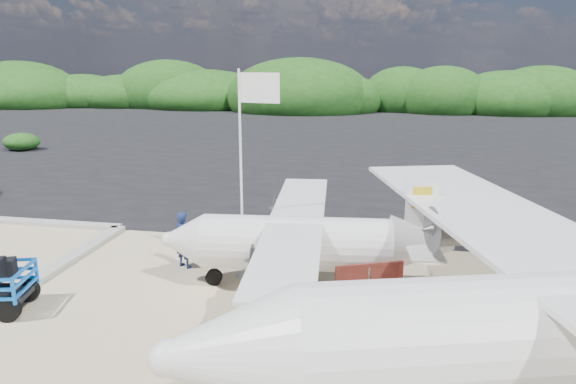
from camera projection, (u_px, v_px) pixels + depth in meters
name	position (u px, v px, depth m)	size (l,w,h in m)	color
ground	(182.00, 298.00, 13.66)	(160.00, 160.00, 0.00)	beige
asphalt_apron	(321.00, 138.00, 42.23)	(90.00, 50.00, 0.04)	#B2B2B2
vegetation_band	(345.00, 110.00, 66.03)	(124.00, 8.00, 4.40)	#B2B2B2
flagpole	(243.00, 276.00, 15.09)	(1.19, 0.49, 5.94)	white
signboard	(367.00, 319.00, 12.56)	(1.81, 0.17, 1.49)	maroon
crew_a	(184.00, 240.00, 15.53)	(0.64, 0.42, 1.77)	navy
crew_b	(306.00, 216.00, 17.78)	(0.87, 0.68, 1.80)	navy
aircraft_large	(539.00, 148.00, 37.37)	(18.32, 18.32, 5.49)	#B2B2B2
aircraft_small	(196.00, 131.00, 46.47)	(8.23, 8.23, 2.96)	#B2B2B2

